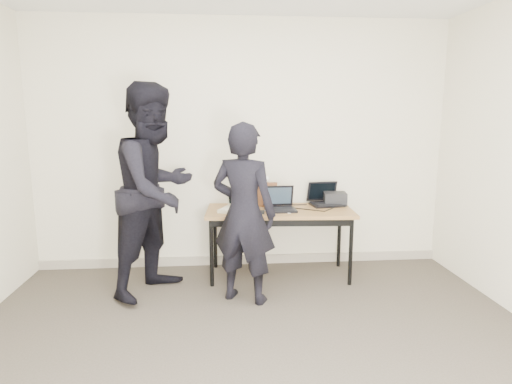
{
  "coord_description": "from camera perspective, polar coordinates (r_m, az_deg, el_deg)",
  "views": [
    {
      "loc": [
        -0.24,
        -2.43,
        1.69
      ],
      "look_at": [
        0.1,
        1.6,
        0.95
      ],
      "focal_mm": 30.0,
      "sensor_mm": 36.0,
      "label": 1
    }
  ],
  "objects": [
    {
      "name": "room",
      "position": [
        2.47,
        0.78,
        2.44
      ],
      "size": [
        4.6,
        4.6,
        2.8
      ],
      "color": "#443C34",
      "rests_on": "ground"
    },
    {
      "name": "desk",
      "position": [
        4.43,
        3.18,
        -3.1
      ],
      "size": [
        1.54,
        0.74,
        0.72
      ],
      "rotation": [
        0.0,
        0.0,
        -0.06
      ],
      "color": "olive",
      "rests_on": "ground"
    },
    {
      "name": "leather_satchel",
      "position": [
        4.59,
        0.59,
        -0.23
      ],
      "size": [
        0.38,
        0.23,
        0.25
      ],
      "rotation": [
        0.0,
        0.0,
        -0.16
      ],
      "color": "brown",
      "rests_on": "desk"
    },
    {
      "name": "tissue",
      "position": [
        4.57,
        0.97,
        1.72
      ],
      "size": [
        0.14,
        0.11,
        0.08
      ],
      "primitive_type": "ellipsoid",
      "rotation": [
        0.0,
        0.0,
        0.07
      ],
      "color": "white",
      "rests_on": "leather_satchel"
    },
    {
      "name": "baseboard",
      "position": [
        4.95,
        -1.78,
        -9.0
      ],
      "size": [
        4.5,
        0.03,
        0.1
      ],
      "primitive_type": "cube",
      "color": "#A49988",
      "rests_on": "ground"
    },
    {
      "name": "cables",
      "position": [
        4.42,
        3.78,
        -2.31
      ],
      "size": [
        1.15,
        0.41,
        0.01
      ],
      "rotation": [
        0.0,
        0.0,
        -0.11
      ],
      "color": "black",
      "rests_on": "desk"
    },
    {
      "name": "equipment_box",
      "position": [
        4.71,
        10.49,
        -0.87
      ],
      "size": [
        0.26,
        0.22,
        0.14
      ],
      "primitive_type": "cube",
      "rotation": [
        0.0,
        0.0,
        -0.12
      ],
      "color": "black",
      "rests_on": "desk"
    },
    {
      "name": "person_typist",
      "position": [
        3.82,
        -1.64,
        -2.91
      ],
      "size": [
        0.7,
        0.6,
        1.63
      ],
      "primitive_type": "imported",
      "rotation": [
        0.0,
        0.0,
        2.71
      ],
      "color": "black",
      "rests_on": "ground"
    },
    {
      "name": "person_observer",
      "position": [
        4.1,
        -13.19,
        0.22
      ],
      "size": [
        1.15,
        1.21,
        1.98
      ],
      "primitive_type": "imported",
      "rotation": [
        0.0,
        0.0,
        0.99
      ],
      "color": "black",
      "rests_on": "ground"
    },
    {
      "name": "power_brick",
      "position": [
        4.22,
        0.55,
        -2.7
      ],
      "size": [
        0.09,
        0.07,
        0.03
      ],
      "primitive_type": "cube",
      "rotation": [
        0.0,
        0.0,
        -0.17
      ],
      "color": "black",
      "rests_on": "desk"
    },
    {
      "name": "laptop_right",
      "position": [
        4.7,
        9.18,
        -1.01
      ],
      "size": [
        0.37,
        0.36,
        0.24
      ],
      "rotation": [
        0.0,
        0.0,
        0.13
      ],
      "color": "black",
      "rests_on": "desk"
    },
    {
      "name": "laptop_beige",
      "position": [
        4.33,
        -2.7,
        -1.99
      ],
      "size": [
        0.37,
        0.36,
        0.23
      ],
      "rotation": [
        0.0,
        0.0,
        -0.43
      ],
      "color": "beige",
      "rests_on": "desk"
    },
    {
      "name": "laptop_center",
      "position": [
        4.39,
        3.19,
        -1.69
      ],
      "size": [
        0.32,
        0.31,
        0.24
      ],
      "rotation": [
        0.0,
        0.0,
        0.03
      ],
      "color": "black",
      "rests_on": "desk"
    }
  ]
}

